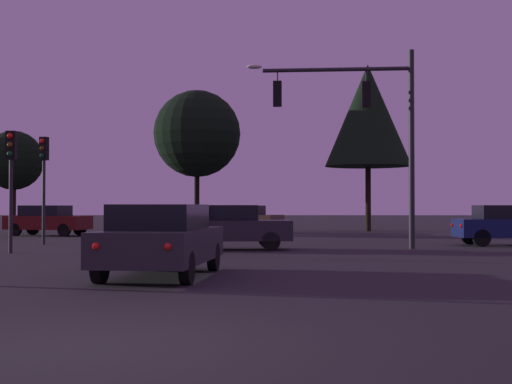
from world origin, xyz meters
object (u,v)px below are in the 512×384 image
at_px(traffic_light_corner_left, 11,166).
at_px(tree_left_far, 368,115).
at_px(car_nearside_lane, 161,239).
at_px(tree_behind_sign, 14,161).
at_px(tree_center_horizon, 197,134).
at_px(traffic_signal_mast_arm, 365,115).
at_px(car_far_lane, 244,218).
at_px(car_parked_lot, 47,220).
at_px(car_crossing_left, 226,226).
at_px(traffic_light_corner_right, 44,168).
at_px(car_crossing_right, 509,224).

xyz_separation_m(traffic_light_corner_left, tree_left_far, (13.98, 19.96, 4.13)).
height_order(car_nearside_lane, tree_behind_sign, tree_behind_sign).
height_order(tree_behind_sign, tree_center_horizon, tree_center_horizon).
bearing_deg(traffic_signal_mast_arm, traffic_light_corner_left, -166.89).
height_order(car_nearside_lane, car_far_lane, same).
relative_size(car_nearside_lane, tree_center_horizon, 0.53).
relative_size(traffic_signal_mast_arm, car_parked_lot, 1.59).
bearing_deg(car_crossing_left, car_parked_lot, 131.13).
bearing_deg(car_nearside_lane, traffic_light_corner_left, 129.05).
xyz_separation_m(traffic_light_corner_right, tree_behind_sign, (-5.71, 12.38, 1.09)).
xyz_separation_m(car_nearside_lane, car_crossing_left, (0.77, 9.30, -0.00)).
bearing_deg(traffic_signal_mast_arm, car_far_lane, 108.07).
bearing_deg(car_nearside_lane, tree_left_far, 73.44).
bearing_deg(traffic_signal_mast_arm, car_parked_lot, 144.24).
bearing_deg(tree_left_far, car_parked_lot, -157.96).
xyz_separation_m(traffic_light_corner_right, car_far_lane, (7.24, 12.43, -2.16)).
xyz_separation_m(traffic_signal_mast_arm, tree_behind_sign, (-17.75, 14.66, -0.63)).
bearing_deg(car_crossing_right, tree_left_far, 101.89).
bearing_deg(tree_left_far, car_nearside_lane, -106.56).
relative_size(traffic_signal_mast_arm, tree_left_far, 0.70).
bearing_deg(traffic_light_corner_right, tree_center_horizon, 75.94).
bearing_deg(car_crossing_right, traffic_signal_mast_arm, -160.00).
distance_m(car_crossing_left, tree_behind_sign, 20.29).
distance_m(traffic_signal_mast_arm, car_crossing_right, 7.20).
relative_size(traffic_signal_mast_arm, traffic_light_corner_right, 1.67).
bearing_deg(traffic_light_corner_left, car_crossing_right, 15.45).
xyz_separation_m(traffic_light_corner_left, car_crossing_left, (6.66, 2.04, -1.95)).
relative_size(traffic_signal_mast_arm, tree_behind_sign, 1.21).
height_order(traffic_light_corner_left, tree_behind_sign, tree_behind_sign).
height_order(car_far_lane, tree_left_far, tree_left_far).
xyz_separation_m(car_parked_lot, tree_center_horizon, (6.61, 8.55, 5.18)).
distance_m(car_crossing_right, car_far_lane, 16.43).
distance_m(traffic_light_corner_right, tree_center_horizon, 17.47).
bearing_deg(traffic_signal_mast_arm, car_crossing_left, -172.52).
distance_m(traffic_light_corner_right, tree_behind_sign, 13.68).
distance_m(traffic_light_corner_left, traffic_light_corner_right, 4.99).
bearing_deg(car_nearside_lane, tree_behind_sign, 116.32).
distance_m(traffic_signal_mast_arm, car_nearside_lane, 12.04).
bearing_deg(car_crossing_right, traffic_light_corner_left, -164.55).
relative_size(car_nearside_lane, car_parked_lot, 1.06).
distance_m(traffic_signal_mast_arm, tree_left_far, 17.60).
height_order(traffic_signal_mast_arm, tree_behind_sign, traffic_signal_mast_arm).
height_order(traffic_signal_mast_arm, car_parked_lot, traffic_signal_mast_arm).
bearing_deg(car_nearside_lane, car_far_lane, 88.16).
distance_m(traffic_light_corner_left, tree_center_horizon, 22.18).
bearing_deg(traffic_light_corner_left, tree_left_far, 55.00).
distance_m(car_parked_lot, tree_left_far, 19.29).
relative_size(traffic_signal_mast_arm, car_crossing_right, 1.69).
relative_size(car_nearside_lane, car_crossing_left, 1.02).
height_order(traffic_light_corner_left, traffic_light_corner_right, traffic_light_corner_right).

